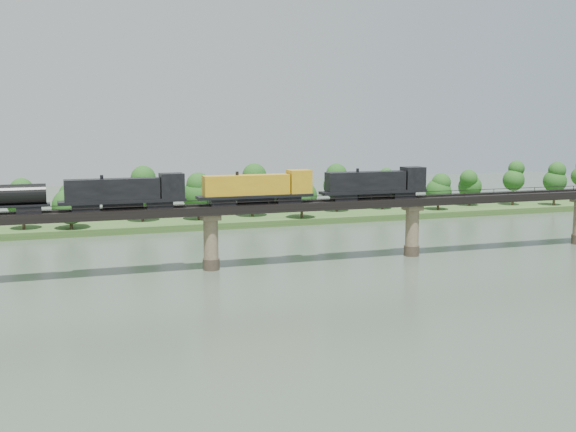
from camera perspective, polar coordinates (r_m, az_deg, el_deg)
name	(u,v)px	position (r m, az deg, el deg)	size (l,w,h in m)	color
ground	(259,313)	(101.17, -2.27, -7.68)	(400.00, 400.00, 0.00)	#364536
far_bank	(162,222)	(182.46, -9.92, -0.48)	(300.00, 24.00, 1.60)	#305120
bridge	(211,239)	(128.33, -6.11, -1.86)	(236.00, 30.00, 11.50)	#473A2D
bridge_superstructure	(210,204)	(127.41, -6.16, 0.95)	(220.00, 4.90, 0.75)	black
far_treeline	(130,193)	(175.97, -12.40, 1.78)	(289.06, 17.54, 13.60)	#382619
freight_train	(214,190)	(127.27, -5.88, 2.09)	(85.47, 3.33, 5.88)	black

